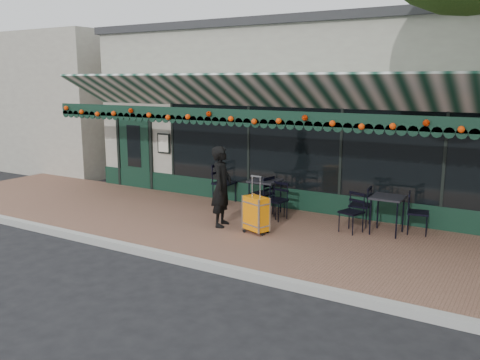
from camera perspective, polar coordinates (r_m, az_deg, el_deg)
The scene contains 16 objects.
ground at distance 9.27m, azimuth -6.08°, elevation -9.24°, with size 80.00×80.00×0.00m, color black.
sidewalk at distance 10.82m, azimuth 0.33°, elevation -5.74°, with size 18.00×4.00×0.15m, color brown.
curb at distance 9.19m, azimuth -6.39°, elevation -8.94°, with size 18.00×0.16×0.15m, color #9E9E99.
restaurant_building at distance 15.69m, azimuth 11.37°, elevation 7.50°, with size 12.00×9.60×4.50m.
neighbor_building_left at distance 23.60m, azimuth -20.02°, elevation 8.53°, with size 12.00×8.00×4.80m, color #ABA896.
woman at distance 10.74m, azimuth -2.07°, elevation -0.74°, with size 0.63×0.41×1.71m, color black.
suitcase at distance 10.34m, azimuth 1.80°, elevation -3.85°, with size 0.58×0.45×1.18m.
cafe_table_a at distance 10.65m, azimuth 16.26°, elevation -2.19°, with size 0.63×0.63×0.77m.
cafe_table_b at distance 11.76m, azimuth 2.83°, elevation -0.37°, with size 0.65×0.65×0.80m.
chair_a_left at distance 11.15m, azimuth 13.32°, elevation -2.81°, with size 0.44×0.44×0.87m, color black, non-canonical shape.
chair_a_right at distance 10.89m, azimuth 19.36°, elevation -3.52°, with size 0.43×0.43×0.86m, color black, non-canonical shape.
chair_a_front at distance 10.62m, azimuth 12.39°, elevation -3.59°, with size 0.42×0.42×0.83m, color black, non-canonical shape.
chair_b_left at distance 11.90m, azimuth 2.51°, elevation -1.58°, with size 0.45×0.45×0.89m, color black, non-canonical shape.
chair_b_right at distance 11.53m, azimuth 3.87°, elevation -2.23°, with size 0.40×0.40×0.81m, color black, non-canonical shape.
chair_b_front at distance 11.35m, azimuth 4.10°, elevation -2.36°, with size 0.42×0.42×0.84m, color black, non-canonical shape.
chair_solo at distance 12.82m, azimuth -1.79°, elevation -0.39°, with size 0.50×0.50×1.01m, color black, non-canonical shape.
Camera 1 is at (5.28, -6.90, 3.23)m, focal length 38.00 mm.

